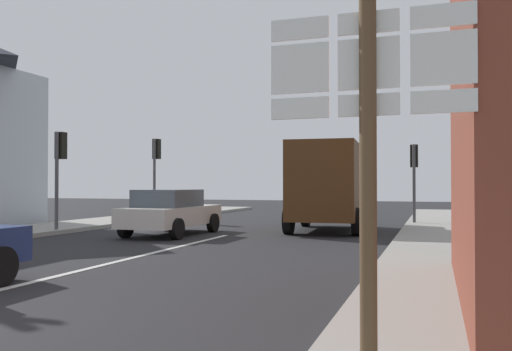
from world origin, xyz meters
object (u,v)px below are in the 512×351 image
(sedan_far, at_px, (171,211))
(traffic_light_near_left, at_px, (60,158))
(traffic_light_far_left, at_px, (156,160))
(route_sign_post, at_px, (368,138))
(delivery_truck, at_px, (328,184))
(traffic_light_far_right, at_px, (414,166))

(sedan_far, distance_m, traffic_light_near_left, 4.25)
(traffic_light_far_left, bearing_deg, route_sign_post, -56.09)
(traffic_light_far_left, bearing_deg, delivery_truck, -18.65)
(traffic_light_near_left, height_order, traffic_light_far_left, traffic_light_far_left)
(traffic_light_near_left, xyz_separation_m, traffic_light_far_right, (11.15, 7.29, -0.13))
(sedan_far, distance_m, traffic_light_far_left, 7.27)
(route_sign_post, distance_m, traffic_light_far_left, 20.50)
(route_sign_post, bearing_deg, delivery_truck, 102.20)
(delivery_truck, height_order, traffic_light_far_left, traffic_light_far_left)
(sedan_far, xyz_separation_m, delivery_truck, (4.55, 3.04, 0.89))
(sedan_far, relative_size, delivery_truck, 0.82)
(route_sign_post, relative_size, traffic_light_far_left, 0.87)
(route_sign_post, relative_size, traffic_light_near_left, 0.94)
(sedan_far, height_order, traffic_light_far_right, traffic_light_far_right)
(delivery_truck, distance_m, traffic_light_far_left, 8.89)
(sedan_far, xyz_separation_m, traffic_light_far_right, (7.34, 6.63, 1.63))
(traffic_light_far_right, bearing_deg, delivery_truck, -127.81)
(route_sign_post, height_order, traffic_light_far_left, traffic_light_far_left)
(traffic_light_far_right, bearing_deg, traffic_light_far_left, -176.05)
(sedan_far, relative_size, route_sign_post, 1.31)
(sedan_far, height_order, traffic_light_far_left, traffic_light_far_left)
(traffic_light_far_right, bearing_deg, route_sign_post, -89.11)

